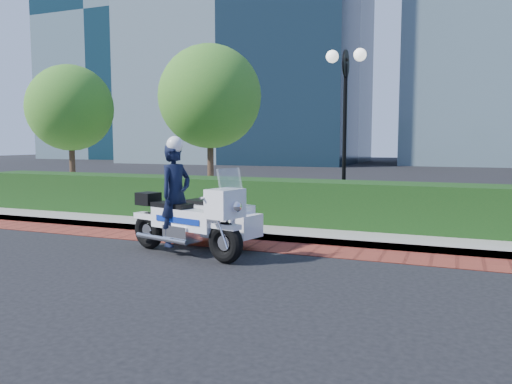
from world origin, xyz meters
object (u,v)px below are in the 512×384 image
at_px(lamppost, 345,106).
at_px(police_motorcycle, 195,212).
at_px(tree_a, 70,108).
at_px(tree_b, 210,97).

height_order(lamppost, police_motorcycle, lamppost).
bearing_deg(lamppost, police_motorcycle, -111.58).
distance_m(lamppost, police_motorcycle, 5.42).
height_order(lamppost, tree_a, tree_a).
relative_size(tree_a, tree_b, 0.94).
height_order(tree_a, tree_b, tree_b).
bearing_deg(police_motorcycle, tree_b, 129.85).
distance_m(tree_a, tree_b, 5.50).
relative_size(lamppost, tree_a, 0.92).
bearing_deg(tree_a, lamppost, -7.41).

